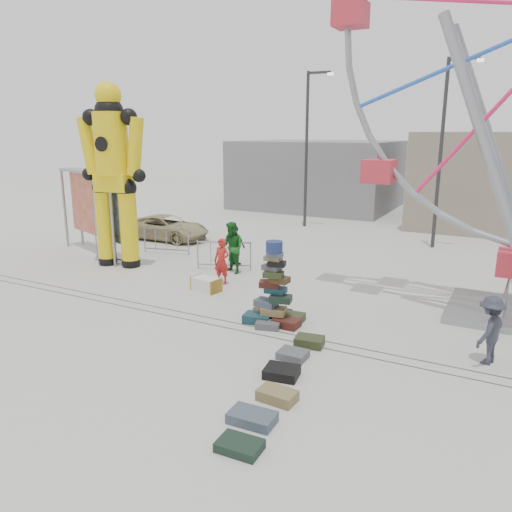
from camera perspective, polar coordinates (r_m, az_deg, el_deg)
The scene contains 25 objects.
ground at distance 12.76m, azimuth -3.70°, elevation -9.33°, with size 90.00×90.00×0.00m, color #9E9E99.
track_line_near at distance 13.23m, azimuth -2.33°, elevation -8.41°, with size 40.00×0.04×0.01m, color #47443F.
track_line_far at distance 13.55m, azimuth -1.47°, elevation -7.84°, with size 40.00×0.04×0.01m, color #47443F.
building_left at distance 34.30m, azimuth 7.05°, elevation 9.25°, with size 10.00×8.00×4.40m, color gray.
lamp_post_right at distance 23.16m, azimuth 20.65°, elevation 11.81°, with size 1.41×0.25×8.00m.
lamp_post_left at distance 26.91m, azimuth 5.99°, elevation 12.83°, with size 1.41×0.25×8.00m.
suitcase_tower at distance 13.50m, azimuth 2.07°, elevation -5.06°, with size 1.60×1.41×2.27m.
crash_test_dummy at distance 19.43m, azimuth -16.02°, elevation 9.50°, with size 2.79×1.22×6.98m.
banner_scaffold at distance 21.64m, azimuth -18.15°, elevation 6.94°, with size 4.79×2.42×3.48m.
steamer_trunk at distance 16.32m, azimuth -5.71°, elevation -3.23°, with size 0.94×0.54×0.44m, color silver.
row_case_0 at distance 12.33m, azimuth 6.13°, elevation -9.67°, with size 0.68×0.49×0.23m, color #2F381C.
row_case_1 at distance 11.68m, azimuth 4.23°, elevation -11.17°, with size 0.65×0.54×0.18m, color #525359.
row_case_2 at distance 10.87m, azimuth 2.95°, elevation -13.11°, with size 0.72×0.59×0.21m, color black.
row_case_3 at distance 10.01m, azimuth 2.44°, elevation -15.63°, with size 0.74×0.46×0.22m, color olive.
row_case_4 at distance 9.36m, azimuth -0.45°, elevation -17.97°, with size 0.84×0.52×0.20m, color #41505D.
row_case_5 at distance 8.71m, azimuth -1.89°, elevation -20.85°, with size 0.73×0.51×0.16m, color black.
barricade_dummy_a at distance 20.70m, azimuth -16.42°, elevation 0.95°, with size 2.00×0.10×1.10m, color gray, non-canonical shape.
barricade_dummy_b at distance 21.37m, azimuth -10.22°, elevation 1.71°, with size 2.00×0.10×1.10m, color gray, non-canonical shape.
barricade_dummy_c at distance 18.63m, azimuth -3.68°, elevation 0.07°, with size 2.00×0.10×1.10m, color gray, non-canonical shape.
barricade_wheel_front at distance 14.72m, azimuth 26.45°, elevation -5.30°, with size 2.00×0.10×1.10m, color gray, non-canonical shape.
pedestrian_red at distance 16.87m, azimuth -3.95°, elevation -0.61°, with size 0.57×0.38×1.57m, color #B41B19.
pedestrian_green at distance 18.09m, azimuth -2.74°, elevation 0.93°, with size 0.92×0.71×1.88m, color #165A1B.
pedestrian_black at distance 19.15m, azimuth -2.37°, elevation 1.18°, with size 0.91×0.38×1.56m, color black.
pedestrian_grey at distance 12.31m, azimuth 25.17°, elevation -7.67°, with size 1.01×0.58×1.57m, color #282A35.
parked_suv at distance 24.20m, azimuth -10.21°, elevation 3.23°, with size 1.92×4.16×1.15m, color tan.
Camera 1 is at (6.17, -9.94, 5.08)m, focal length 35.00 mm.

